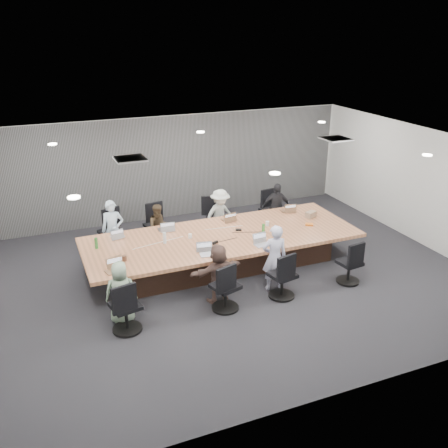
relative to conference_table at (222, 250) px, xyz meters
name	(u,v)px	position (x,y,z in m)	size (l,w,h in m)	color
floor	(231,275)	(0.00, -0.50, -0.40)	(10.00, 8.00, 0.00)	#28282D
ceiling	(232,148)	(0.00, -0.50, 2.40)	(10.00, 8.00, 0.00)	white
wall_back	(174,167)	(0.00, 3.50, 1.00)	(10.00, 2.80, 0.00)	silver
wall_front	(346,312)	(0.00, -4.50, 1.00)	(10.00, 2.80, 0.00)	silver
wall_right	(422,187)	(5.00, -0.50, 1.00)	(8.00, 2.80, 0.00)	silver
curtain	(175,167)	(0.00, 3.42, 1.00)	(9.80, 0.04, 2.80)	#5D5E5F
conference_table	(222,250)	(0.00, 0.00, 0.00)	(6.00, 2.20, 0.74)	#331F16
chair_0	(111,235)	(-2.14, 1.70, 0.02)	(0.57, 0.57, 0.84)	black
chair_1	(156,229)	(-1.06, 1.70, 0.01)	(0.56, 0.56, 0.83)	black
chair_2	(215,221)	(0.49, 1.70, -0.01)	(0.53, 0.53, 0.78)	black
chair_3	(270,213)	(2.04, 1.70, -0.03)	(0.51, 0.51, 0.75)	black
chair_4	(126,310)	(-2.51, -1.70, 0.01)	(0.56, 0.56, 0.82)	black
chair_5	(225,290)	(-0.63, -1.70, 0.00)	(0.55, 0.55, 0.81)	black
chair_6	(282,279)	(0.58, -1.70, 0.00)	(0.54, 0.54, 0.81)	black
chair_7	(349,266)	(2.15, -1.70, -0.02)	(0.51, 0.51, 0.75)	black
person_0	(113,230)	(-2.14, 1.35, 0.29)	(0.50, 0.33, 1.38)	silver
laptop_0	(117,236)	(-2.14, 0.80, 0.35)	(0.28, 0.19, 0.02)	#B2B2B7
person_1	(159,228)	(-1.06, 1.35, 0.17)	(0.56, 0.44, 1.15)	#463725
laptop_1	(165,229)	(-1.06, 0.80, 0.35)	(0.32, 0.22, 0.02)	#B2B2B7
person_2	(220,215)	(0.49, 1.35, 0.26)	(0.86, 0.49, 1.32)	beige
laptop_2	(229,220)	(0.49, 0.80, 0.35)	(0.32, 0.22, 0.02)	#8C6647
person_3	(276,208)	(2.04, 1.35, 0.25)	(0.76, 0.32, 1.30)	#232327
laptop_3	(287,211)	(2.04, 0.80, 0.35)	(0.29, 0.20, 0.02)	#8C6647
person_4	(121,292)	(-2.51, -1.35, 0.19)	(0.57, 0.37, 1.17)	#88A286
laptop_4	(114,271)	(-2.51, -0.80, 0.35)	(0.33, 0.23, 0.02)	#8C6647
person_5	(218,273)	(-0.63, -1.35, 0.19)	(1.10, 0.35, 1.19)	brown
laptop_5	(208,254)	(-0.63, -0.80, 0.35)	(0.33, 0.22, 0.02)	#B2B2B7
person_6	(274,258)	(0.58, -1.35, 0.30)	(0.51, 0.34, 1.40)	#B7B6D4
laptop_6	(262,245)	(0.58, -0.80, 0.35)	(0.31, 0.22, 0.02)	#B2B2B7
bottle_green_left	(96,243)	(-2.65, 0.36, 0.46)	(0.07, 0.07, 0.24)	#2F7A30
bottle_green_right	(263,229)	(0.87, -0.26, 0.46)	(0.07, 0.07, 0.24)	#2F7A30
bottle_clear	(165,238)	(-1.27, 0.09, 0.46)	(0.07, 0.07, 0.24)	silver
cup_white_far	(190,236)	(-0.69, 0.14, 0.39)	(0.08, 0.08, 0.10)	white
cup_white_near	(267,224)	(1.17, 0.14, 0.39)	(0.08, 0.08, 0.10)	white
mug_brown	(124,258)	(-2.24, -0.42, 0.39)	(0.09, 0.09, 0.11)	brown
mic_left	(206,250)	(-0.60, -0.60, 0.35)	(0.15, 0.10, 0.03)	black
mic_right	(239,230)	(0.45, 0.14, 0.35)	(0.13, 0.09, 0.03)	black
stapler	(215,243)	(-0.30, -0.34, 0.37)	(0.14, 0.04, 0.05)	black
canvas_bag	(311,214)	(2.38, 0.23, 0.41)	(0.26, 0.16, 0.14)	#94785E
snack_packet	(309,224)	(2.08, -0.20, 0.36)	(0.17, 0.12, 0.04)	orange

